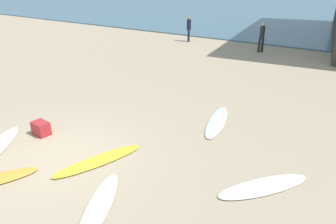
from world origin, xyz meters
TOP-DOWN VIEW (x-y plane):
  - ground_plane at (0.00, 0.00)m, footprint 120.00×120.00m
  - ocean_water at (0.00, 36.20)m, footprint 120.00×40.00m
  - surfboard_0 at (4.98, 1.57)m, footprint 1.92×2.16m
  - surfboard_1 at (2.20, -0.85)m, footprint 1.34×2.22m
  - surfboard_4 at (2.76, 4.10)m, footprint 1.00×2.49m
  - surfboard_5 at (1.02, 0.42)m, footprint 1.38×2.49m
  - beachgoer_near at (-3.78, 14.59)m, footprint 0.38×0.38m
  - beachgoer_mid at (1.23, 14.21)m, footprint 0.39×0.39m
  - beach_cooler at (-1.46, 0.66)m, footprint 0.55×0.42m

SIDE VIEW (x-z plane):
  - ground_plane at x=0.00m, z-range 0.00..0.00m
  - surfboard_0 at x=4.98m, z-range 0.00..0.07m
  - surfboard_4 at x=2.76m, z-range 0.00..0.07m
  - ocean_water at x=0.00m, z-range 0.00..0.08m
  - surfboard_5 at x=1.02m, z-range 0.00..0.09m
  - surfboard_1 at x=2.20m, z-range 0.00..0.09m
  - beach_cooler at x=-1.46m, z-range 0.00..0.41m
  - beachgoer_near at x=-3.78m, z-range 0.09..1.72m
  - beachgoer_mid at x=1.23m, z-range 0.10..1.81m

